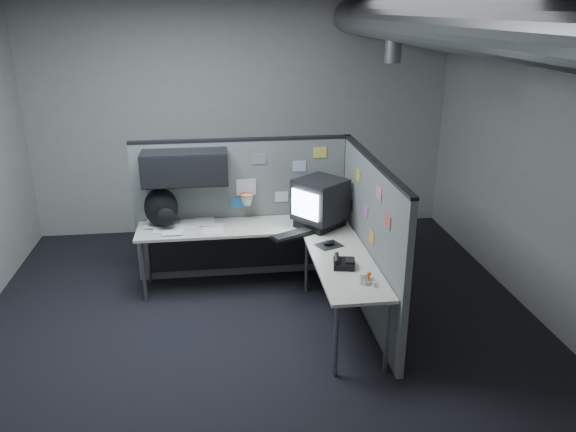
{
  "coord_description": "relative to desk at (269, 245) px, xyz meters",
  "views": [
    {
      "loc": [
        -0.36,
        -4.72,
        2.97
      ],
      "look_at": [
        0.3,
        0.35,
        1.06
      ],
      "focal_mm": 35.0,
      "sensor_mm": 36.0,
      "label": 1
    }
  ],
  "objects": [
    {
      "name": "cup",
      "position": [
        0.69,
        -1.21,
        0.17
      ],
      "size": [
        0.09,
        0.09,
        0.1
      ],
      "primitive_type": "cylinder",
      "rotation": [
        0.0,
        0.0,
        0.31
      ],
      "color": "beige",
      "rests_on": "desk"
    },
    {
      "name": "bottles",
      "position": [
        0.76,
        -1.22,
        0.15
      ],
      "size": [
        0.12,
        0.17,
        0.07
      ],
      "rotation": [
        0.0,
        0.0,
        -0.36
      ],
      "color": "silver",
      "rests_on": "desk"
    },
    {
      "name": "room",
      "position": [
        0.41,
        -0.7,
        1.48
      ],
      "size": [
        5.62,
        5.62,
        3.22
      ],
      "color": "black",
      "rests_on": "ground"
    },
    {
      "name": "backpack",
      "position": [
        -1.12,
        0.36,
        0.33
      ],
      "size": [
        0.37,
        0.34,
        0.44
      ],
      "rotation": [
        0.0,
        0.0,
        0.06
      ],
      "color": "black",
      "rests_on": "desk"
    },
    {
      "name": "keyboard",
      "position": [
        0.24,
        -0.09,
        0.14
      ],
      "size": [
        0.5,
        0.38,
        0.04
      ],
      "rotation": [
        0.0,
        0.0,
        -0.29
      ],
      "color": "black",
      "rests_on": "desk"
    },
    {
      "name": "partition_back",
      "position": [
        -0.4,
        0.53,
        0.38
      ],
      "size": [
        2.44,
        0.42,
        1.63
      ],
      "color": "slate",
      "rests_on": "ground"
    },
    {
      "name": "phone",
      "position": [
        0.6,
        -0.86,
        0.15
      ],
      "size": [
        0.23,
        0.24,
        0.1
      ],
      "rotation": [
        0.0,
        0.0,
        -0.36
      ],
      "color": "black",
      "rests_on": "desk"
    },
    {
      "name": "monitor",
      "position": [
        0.57,
        0.16,
        0.39
      ],
      "size": [
        0.65,
        0.65,
        0.53
      ],
      "rotation": [
        0.0,
        0.0,
        -0.11
      ],
      "color": "black",
      "rests_on": "desk"
    },
    {
      "name": "papers",
      "position": [
        -0.9,
        0.34,
        0.13
      ],
      "size": [
        0.85,
        0.55,
        0.02
      ],
      "rotation": [
        0.0,
        0.0,
        -0.04
      ],
      "color": "white",
      "rests_on": "desk"
    },
    {
      "name": "mouse",
      "position": [
        0.57,
        -0.37,
        0.14
      ],
      "size": [
        0.3,
        0.28,
        0.05
      ],
      "rotation": [
        0.0,
        0.0,
        -0.38
      ],
      "color": "black",
      "rests_on": "desk"
    },
    {
      "name": "partition_right",
      "position": [
        0.95,
        -0.49,
        0.21
      ],
      "size": [
        0.07,
        2.23,
        1.63
      ],
      "color": "slate",
      "rests_on": "ground"
    },
    {
      "name": "desk",
      "position": [
        0.0,
        0.0,
        0.0
      ],
      "size": [
        2.31,
        2.11,
        0.73
      ],
      "color": "beige",
      "rests_on": "ground"
    }
  ]
}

